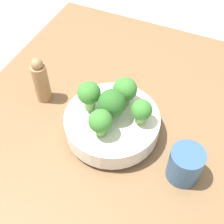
# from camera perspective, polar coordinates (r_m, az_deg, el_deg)

# --- Properties ---
(ground_plane) EXTENTS (6.00, 6.00, 0.00)m
(ground_plane) POSITION_cam_1_polar(r_m,az_deg,el_deg) (0.89, -0.84, -4.98)
(ground_plane) COLOR silver
(table) EXTENTS (1.09, 0.85, 0.03)m
(table) POSITION_cam_1_polar(r_m,az_deg,el_deg) (0.88, -0.85, -4.41)
(table) COLOR brown
(table) RESTS_ON ground_plane
(bowl) EXTENTS (0.25, 0.25, 0.07)m
(bowl) POSITION_cam_1_polar(r_m,az_deg,el_deg) (0.84, 0.00, -2.11)
(bowl) COLOR silver
(bowl) RESTS_ON table
(broccoli_floret_center) EXTENTS (0.07, 0.07, 0.09)m
(broccoli_floret_center) POSITION_cam_1_polar(r_m,az_deg,el_deg) (0.77, 0.00, 1.61)
(broccoli_floret_center) COLOR #609347
(broccoli_floret_center) RESTS_ON bowl
(broccoli_floret_front) EXTENTS (0.06, 0.06, 0.09)m
(broccoli_floret_front) POSITION_cam_1_polar(r_m,az_deg,el_deg) (0.80, -4.22, 3.27)
(broccoli_floret_front) COLOR #7AB256
(broccoli_floret_front) RESTS_ON bowl
(broccoli_floret_right) EXTENTS (0.06, 0.06, 0.08)m
(broccoli_floret_right) POSITION_cam_1_polar(r_m,az_deg,el_deg) (0.75, -2.09, -1.81)
(broccoli_floret_right) COLOR #6BA34C
(broccoli_floret_right) RESTS_ON bowl
(broccoli_floret_back) EXTENTS (0.05, 0.05, 0.07)m
(broccoli_floret_back) POSITION_cam_1_polar(r_m,az_deg,el_deg) (0.78, 5.39, 0.22)
(broccoli_floret_back) COLOR #7AB256
(broccoli_floret_back) RESTS_ON bowl
(broccoli_floret_left) EXTENTS (0.06, 0.06, 0.08)m
(broccoli_floret_left) POSITION_cam_1_polar(r_m,az_deg,el_deg) (0.81, 2.38, 3.98)
(broccoli_floret_left) COLOR #609347
(broccoli_floret_left) RESTS_ON bowl
(cup) EXTENTS (0.08, 0.08, 0.09)m
(cup) POSITION_cam_1_polar(r_m,az_deg,el_deg) (0.78, 13.23, -9.36)
(cup) COLOR #33567F
(cup) RESTS_ON table
(pepper_mill) EXTENTS (0.04, 0.04, 0.15)m
(pepper_mill) POSITION_cam_1_polar(r_m,az_deg,el_deg) (0.92, -12.88, 5.62)
(pepper_mill) COLOR #997047
(pepper_mill) RESTS_ON table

